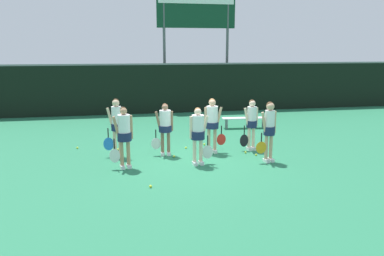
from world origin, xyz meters
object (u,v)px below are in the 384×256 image
at_px(player_2, 269,127).
at_px(player_5, 212,121).
at_px(tennis_ball_1, 77,148).
at_px(player_3, 116,123).
at_px(tennis_ball_5, 118,149).
at_px(tennis_ball_4, 174,156).
at_px(scoreboard, 196,22).
at_px(player_4, 165,125).
at_px(tennis_ball_0, 186,148).
at_px(player_6, 251,121).
at_px(tennis_ball_2, 246,152).
at_px(player_1, 198,132).
at_px(tennis_ball_3, 256,155).
at_px(tennis_ball_6, 204,144).
at_px(tennis_ball_7, 151,186).
at_px(bench_courtside, 245,119).
at_px(player_0, 124,133).

relative_size(player_2, player_5, 1.02).
bearing_deg(tennis_ball_1, player_2, -24.02).
height_order(player_3, player_5, player_3).
bearing_deg(tennis_ball_1, tennis_ball_5, -17.99).
xyz_separation_m(player_5, tennis_ball_4, (-1.25, -0.31, -0.99)).
xyz_separation_m(scoreboard, player_4, (-2.68, -8.42, -3.57)).
height_order(player_2, tennis_ball_0, player_2).
relative_size(player_6, tennis_ball_2, 25.21).
relative_size(player_1, player_3, 0.92).
height_order(player_1, tennis_ball_4, player_1).
height_order(player_1, player_6, player_6).
xyz_separation_m(tennis_ball_0, tennis_ball_1, (-3.50, 0.65, 0.00)).
distance_m(tennis_ball_0, tennis_ball_3, 2.32).
relative_size(player_2, player_3, 0.99).
distance_m(player_2, player_6, 1.32).
height_order(tennis_ball_0, tennis_ball_6, tennis_ball_6).
distance_m(player_2, tennis_ball_0, 2.97).
xyz_separation_m(player_1, player_3, (-2.24, 1.25, 0.08)).
distance_m(player_1, player_4, 1.38).
xyz_separation_m(player_5, tennis_ball_7, (-2.16, -2.69, -0.99)).
bearing_deg(player_6, tennis_ball_7, -151.14).
xyz_separation_m(tennis_ball_3, tennis_ball_7, (-3.40, -2.08, 0.00)).
xyz_separation_m(player_2, tennis_ball_2, (-0.35, 0.94, -1.01)).
bearing_deg(tennis_ball_0, player_1, -88.45).
height_order(tennis_ball_2, tennis_ball_4, tennis_ball_4).
distance_m(player_5, tennis_ball_5, 3.19).
bearing_deg(bench_courtside, tennis_ball_4, -128.39).
bearing_deg(player_0, player_2, -12.02).
xyz_separation_m(player_5, tennis_ball_3, (1.24, -0.61, -1.00)).
bearing_deg(player_0, tennis_ball_0, 30.40).
bearing_deg(tennis_ball_2, player_4, 172.98).
height_order(player_2, tennis_ball_6, player_2).
height_order(tennis_ball_1, tennis_ball_6, tennis_ball_6).
bearing_deg(tennis_ball_4, tennis_ball_1, 152.26).
height_order(scoreboard, player_1, scoreboard).
xyz_separation_m(player_1, tennis_ball_7, (-1.47, -1.57, -0.92)).
bearing_deg(bench_courtside, player_0, -133.13).
distance_m(bench_courtside, tennis_ball_5, 5.73).
distance_m(bench_courtside, player_6, 3.43).
relative_size(tennis_ball_1, tennis_ball_4, 0.96).
height_order(bench_courtside, tennis_ball_2, bench_courtside).
height_order(player_5, tennis_ball_3, player_5).
distance_m(bench_courtside, player_0, 6.64).
xyz_separation_m(player_2, tennis_ball_3, (-0.12, 0.63, -1.01)).
relative_size(scoreboard, tennis_ball_6, 85.48).
bearing_deg(tennis_ball_4, tennis_ball_7, -110.83).
relative_size(player_4, tennis_ball_1, 24.63).
bearing_deg(player_5, player_1, -117.56).
distance_m(player_6, tennis_ball_0, 2.30).
bearing_deg(bench_courtside, tennis_ball_3, -98.69).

